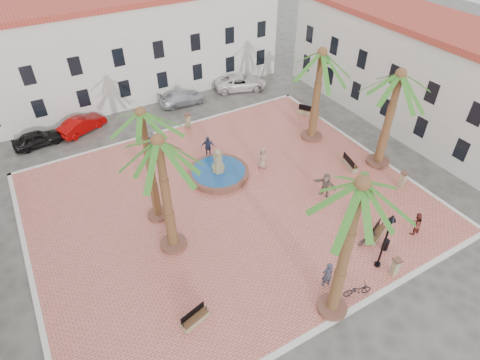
{
  "coord_description": "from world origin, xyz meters",
  "views": [
    {
      "loc": [
        -9.83,
        -18.66,
        18.97
      ],
      "look_at": [
        1.0,
        0.0,
        1.6
      ],
      "focal_mm": 30.0,
      "sensor_mm": 36.0,
      "label": 1
    }
  ],
  "objects_px": {
    "bollard_se": "(395,266)",
    "bicycle_a": "(357,290)",
    "car_black": "(37,139)",
    "car_silver": "(183,98)",
    "bench_s": "(195,319)",
    "car_red": "(82,124)",
    "palm_s": "(358,201)",
    "bench_se": "(376,234)",
    "palm_nw": "(143,125)",
    "palm_ne": "(321,64)",
    "cyclist_b": "(416,224)",
    "car_white": "(241,82)",
    "pedestrian_fountain_b": "(208,147)",
    "litter_bin": "(385,245)",
    "lamppost_s": "(388,232)",
    "palm_sw": "(160,155)",
    "bollard_n": "(188,121)",
    "pedestrian_east": "(326,185)",
    "bench_ne": "(309,112)",
    "bicycle_b": "(368,238)",
    "pedestrian_fountain_a": "(262,158)",
    "bench_e": "(350,164)",
    "lamppost_e": "(317,93)",
    "cyclist_a": "(327,274)",
    "palm_e": "(398,86)",
    "bollard_e": "(403,179)",
    "fountain": "(218,172)"
  },
  "relations": [
    {
      "from": "bench_se",
      "to": "pedestrian_east",
      "type": "bearing_deg",
      "value": 69.77
    },
    {
      "from": "bicycle_b",
      "to": "bicycle_a",
      "type": "bearing_deg",
      "value": 130.31
    },
    {
      "from": "pedestrian_east",
      "to": "pedestrian_fountain_b",
      "type": "bearing_deg",
      "value": -171.29
    },
    {
      "from": "bench_s",
      "to": "car_red",
      "type": "height_order",
      "value": "car_red"
    },
    {
      "from": "bench_e",
      "to": "bench_s",
      "type": "bearing_deg",
      "value": 125.33
    },
    {
      "from": "palm_ne",
      "to": "cyclist_b",
      "type": "height_order",
      "value": "palm_ne"
    },
    {
      "from": "bench_se",
      "to": "car_black",
      "type": "bearing_deg",
      "value": 104.75
    },
    {
      "from": "cyclist_a",
      "to": "bicycle_a",
      "type": "bearing_deg",
      "value": 139.97
    },
    {
      "from": "bollard_se",
      "to": "litter_bin",
      "type": "distance_m",
      "value": 1.91
    },
    {
      "from": "bench_se",
      "to": "bollard_n",
      "type": "bearing_deg",
      "value": 82.24
    },
    {
      "from": "palm_nw",
      "to": "lamppost_e",
      "type": "xyz_separation_m",
      "value": [
        16.62,
        4.41,
        -4.09
      ]
    },
    {
      "from": "palm_ne",
      "to": "pedestrian_east",
      "type": "xyz_separation_m",
      "value": [
        -3.93,
        -6.5,
        -5.66
      ]
    },
    {
      "from": "car_silver",
      "to": "car_black",
      "type": "bearing_deg",
      "value": 95.94
    },
    {
      "from": "fountain",
      "to": "car_white",
      "type": "relative_size",
      "value": 0.86
    },
    {
      "from": "bench_s",
      "to": "bench_ne",
      "type": "bearing_deg",
      "value": 23.51
    },
    {
      "from": "palm_s",
      "to": "car_white",
      "type": "xyz_separation_m",
      "value": [
        9.07,
        25.32,
        -7.15
      ]
    },
    {
      "from": "palm_e",
      "to": "bicycle_a",
      "type": "distance_m",
      "value": 14.42
    },
    {
      "from": "pedestrian_fountain_a",
      "to": "bollard_e",
      "type": "bearing_deg",
      "value": -46.14
    },
    {
      "from": "palm_sw",
      "to": "pedestrian_fountain_b",
      "type": "relative_size",
      "value": 4.34
    },
    {
      "from": "pedestrian_fountain_b",
      "to": "pedestrian_east",
      "type": "bearing_deg",
      "value": -31.22
    },
    {
      "from": "cyclist_a",
      "to": "pedestrian_fountain_a",
      "type": "distance_m",
      "value": 11.44
    },
    {
      "from": "pedestrian_fountain_b",
      "to": "car_black",
      "type": "distance_m",
      "value": 14.53
    },
    {
      "from": "car_red",
      "to": "bench_s",
      "type": "bearing_deg",
      "value": 157.84
    },
    {
      "from": "palm_ne",
      "to": "cyclist_b",
      "type": "xyz_separation_m",
      "value": [
        -1.43,
        -12.3,
        -5.75
      ]
    },
    {
      "from": "bollard_n",
      "to": "pedestrian_fountain_b",
      "type": "distance_m",
      "value": 4.96
    },
    {
      "from": "palm_s",
      "to": "palm_sw",
      "type": "bearing_deg",
      "value": 123.32
    },
    {
      "from": "lamppost_s",
      "to": "bollard_se",
      "type": "distance_m",
      "value": 2.35
    },
    {
      "from": "bench_e",
      "to": "cyclist_a",
      "type": "relative_size",
      "value": 1.0
    },
    {
      "from": "bench_se",
      "to": "bicycle_b",
      "type": "xyz_separation_m",
      "value": [
        -0.86,
        -0.09,
        0.19
      ]
    },
    {
      "from": "bench_ne",
      "to": "lamppost_s",
      "type": "xyz_separation_m",
      "value": [
        -7.49,
        -16.31,
        2.5
      ]
    },
    {
      "from": "palm_nw",
      "to": "car_silver",
      "type": "relative_size",
      "value": 1.81
    },
    {
      "from": "palm_sw",
      "to": "litter_bin",
      "type": "distance_m",
      "value": 14.58
    },
    {
      "from": "palm_sw",
      "to": "car_black",
      "type": "xyz_separation_m",
      "value": [
        -5.41,
        16.23,
        -6.35
      ]
    },
    {
      "from": "palm_ne",
      "to": "cyclist_b",
      "type": "bearing_deg",
      "value": -96.63
    },
    {
      "from": "litter_bin",
      "to": "car_silver",
      "type": "distance_m",
      "value": 23.88
    },
    {
      "from": "bollard_e",
      "to": "pedestrian_fountain_a",
      "type": "height_order",
      "value": "pedestrian_fountain_a"
    },
    {
      "from": "bicycle_a",
      "to": "car_white",
      "type": "bearing_deg",
      "value": 1.35
    },
    {
      "from": "palm_nw",
      "to": "pedestrian_east",
      "type": "height_order",
      "value": "palm_nw"
    },
    {
      "from": "palm_ne",
      "to": "bench_ne",
      "type": "height_order",
      "value": "palm_ne"
    },
    {
      "from": "palm_s",
      "to": "bench_se",
      "type": "bearing_deg",
      "value": 24.16
    },
    {
      "from": "bench_e",
      "to": "car_black",
      "type": "distance_m",
      "value": 25.74
    },
    {
      "from": "cyclist_b",
      "to": "car_white",
      "type": "height_order",
      "value": "cyclist_b"
    },
    {
      "from": "palm_nw",
      "to": "pedestrian_fountain_a",
      "type": "height_order",
      "value": "palm_nw"
    },
    {
      "from": "palm_s",
      "to": "bench_s",
      "type": "distance_m",
      "value": 10.45
    },
    {
      "from": "bollard_se",
      "to": "bicycle_a",
      "type": "height_order",
      "value": "bollard_se"
    },
    {
      "from": "bollard_se",
      "to": "car_black",
      "type": "height_order",
      "value": "bollard_se"
    },
    {
      "from": "palm_sw",
      "to": "bollard_n",
      "type": "xyz_separation_m",
      "value": [
        6.59,
        12.34,
        -6.18
      ]
    },
    {
      "from": "bicycle_a",
      "to": "pedestrian_east",
      "type": "height_order",
      "value": "pedestrian_east"
    },
    {
      "from": "bench_s",
      "to": "car_silver",
      "type": "bearing_deg",
      "value": 53.38
    },
    {
      "from": "pedestrian_fountain_b",
      "to": "cyclist_b",
      "type": "bearing_deg",
      "value": -34.25
    }
  ]
}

